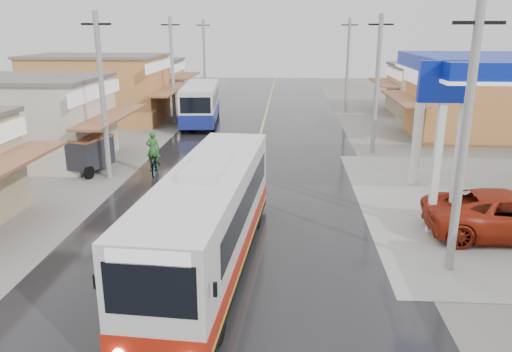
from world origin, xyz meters
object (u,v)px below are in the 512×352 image
object	(u,v)px
second_bus	(201,103)
coach_bus	(210,218)
cyclist	(155,160)
tricycle_near	(89,152)
jeepney	(510,215)

from	to	relation	value
second_bus	coach_bus	bearing A→B (deg)	-84.75
second_bus	cyclist	world-z (taller)	second_bus
second_bus	cyclist	xyz separation A→B (m)	(-0.05, -13.83, -0.87)
coach_bus	cyclist	world-z (taller)	coach_bus
coach_bus	tricycle_near	xyz separation A→B (m)	(-7.83, 10.12, -0.58)
second_bus	tricycle_near	world-z (taller)	second_bus
cyclist	tricycle_near	bearing A→B (deg)	170.56
coach_bus	jeepney	bearing A→B (deg)	20.00
second_bus	jeepney	world-z (taller)	second_bus
coach_bus	tricycle_near	distance (m)	12.81
second_bus	tricycle_near	bearing A→B (deg)	-109.26
cyclist	second_bus	bearing A→B (deg)	81.88
coach_bus	second_bus	world-z (taller)	coach_bus
second_bus	tricycle_near	size ratio (longest dim) A/B	3.29
second_bus	cyclist	bearing A→B (deg)	-95.31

